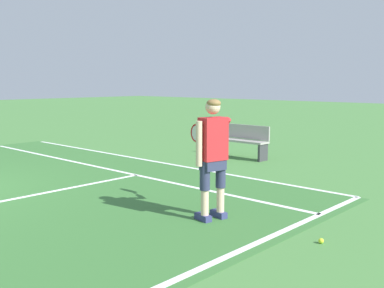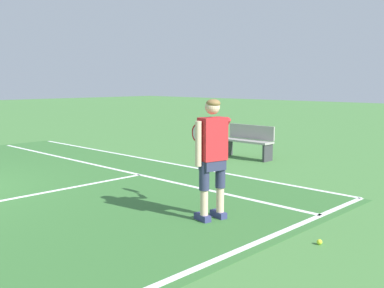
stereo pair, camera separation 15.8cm
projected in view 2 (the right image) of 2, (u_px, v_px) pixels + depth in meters
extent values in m
cube|color=white|center=(109.00, 168.00, 10.28)|extent=(0.10, 10.59, 0.01)
cube|color=white|center=(154.00, 160.00, 11.26)|extent=(0.10, 10.59, 0.01)
cube|color=navy|center=(202.00, 217.00, 6.38)|extent=(0.17, 0.30, 0.09)
cube|color=navy|center=(218.00, 214.00, 6.53)|extent=(0.17, 0.30, 0.09)
cylinder|color=beige|center=(204.00, 203.00, 6.31)|extent=(0.11, 0.11, 0.36)
cylinder|color=#2D3351|center=(204.00, 176.00, 6.26)|extent=(0.14, 0.14, 0.41)
cylinder|color=beige|center=(220.00, 200.00, 6.47)|extent=(0.11, 0.11, 0.36)
cylinder|color=#2D3351|center=(220.00, 173.00, 6.42)|extent=(0.14, 0.14, 0.41)
cube|color=#2D3351|center=(212.00, 163.00, 6.32)|extent=(0.38, 0.27, 0.20)
cube|color=red|center=(213.00, 139.00, 6.27)|extent=(0.42, 0.30, 0.60)
cylinder|color=beige|center=(198.00, 144.00, 6.15)|extent=(0.09, 0.09, 0.62)
cylinder|color=red|center=(224.00, 127.00, 6.47)|extent=(0.14, 0.28, 0.29)
cylinder|color=beige|center=(217.00, 135.00, 6.68)|extent=(0.14, 0.30, 0.14)
sphere|color=beige|center=(212.00, 107.00, 6.22)|extent=(0.21, 0.21, 0.21)
ellipsoid|color=olive|center=(213.00, 103.00, 6.19)|extent=(0.24, 0.24, 0.12)
cylinder|color=#232326|center=(210.00, 135.00, 6.88)|extent=(0.07, 0.20, 0.03)
cylinder|color=red|center=(204.00, 134.00, 7.00)|extent=(0.04, 0.10, 0.02)
torus|color=red|center=(197.00, 133.00, 7.15)|extent=(0.09, 0.29, 0.30)
cylinder|color=silver|center=(197.00, 133.00, 7.15)|extent=(0.06, 0.24, 0.25)
sphere|color=#CCE02D|center=(319.00, 242.00, 5.43)|extent=(0.07, 0.07, 0.07)
cube|color=#9E9993|center=(247.00, 141.00, 11.51)|extent=(0.40, 1.40, 0.05)
cube|color=#9E9993|center=(251.00, 132.00, 11.61)|extent=(0.04, 1.40, 0.36)
cube|color=#38383D|center=(268.00, 153.00, 11.10)|extent=(0.36, 0.06, 0.42)
cube|color=#38383D|center=(228.00, 148.00, 11.99)|extent=(0.36, 0.06, 0.42)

